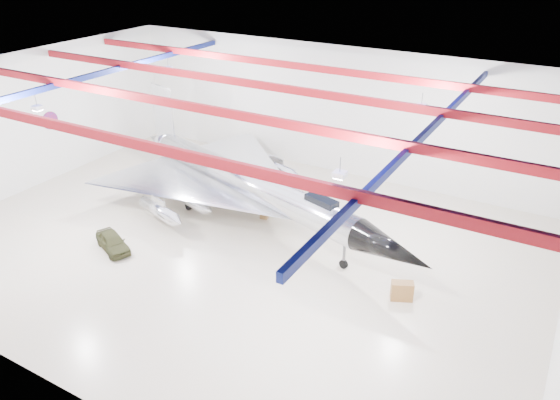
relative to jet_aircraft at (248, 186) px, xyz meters
The scene contains 15 objects.
floor 4.71m from the jet_aircraft, 69.58° to the right, with size 40.00×40.00×0.00m, color beige.
wall_back 11.77m from the jet_aircraft, 83.10° to the left, with size 40.00×40.00×0.00m, color silver.
wall_left 19.21m from the jet_aircraft, 168.83° to the right, with size 30.00×30.00×0.00m, color silver.
ceiling 9.28m from the jet_aircraft, 69.58° to the right, with size 40.00×40.00×0.00m, color #0A0F38.
ceiling_structure 8.67m from the jet_aircraft, 69.58° to the right, with size 39.50×29.50×1.08m.
wall_roundel 18.80m from the jet_aircraft, behind, with size 1.50×1.50×0.10m, color #B21414.
jet_aircraft is the anchor object (origin of this frame).
jeep 10.17m from the jet_aircraft, 122.38° to the right, with size 1.42×3.52×1.20m, color #37391C.
desk 13.98m from the jet_aircraft, 16.93° to the right, with size 1.27×0.64×1.17m, color brown.
crate_ply 5.18m from the jet_aircraft, 163.07° to the left, with size 0.55×0.44×0.39m, color olive.
parts_bin 6.73m from the jet_aircraft, 31.20° to the left, with size 0.53×0.43×0.37m, color olive.
crate_small 9.12m from the jet_aircraft, 162.74° to the left, with size 0.42×0.33×0.29m, color #59595B.
tool_chest 8.64m from the jet_aircraft, ahead, with size 0.45×0.45×0.41m, color #9D270F.
oil_barrel 2.69m from the jet_aircraft, 22.68° to the left, with size 0.55×0.44×0.38m, color olive.
spares_box 4.94m from the jet_aircraft, 78.08° to the left, with size 0.37×0.37×0.33m, color #59595B.
Camera 1 is at (18.72, -26.34, 19.34)m, focal length 35.00 mm.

